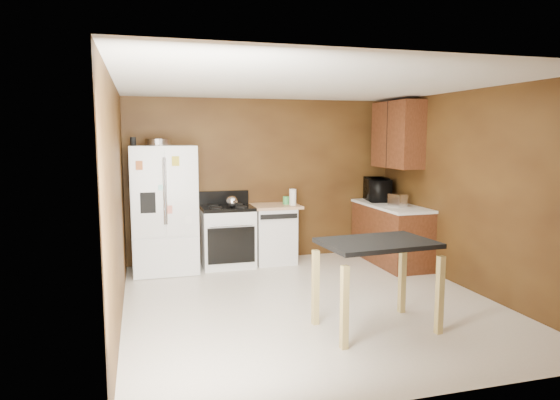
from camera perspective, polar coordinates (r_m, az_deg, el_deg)
name	(u,v)px	position (r m, az deg, el deg)	size (l,w,h in m)	color
floor	(310,303)	(5.95, 3.46, -11.62)	(4.50, 4.50, 0.00)	silver
ceiling	(312,84)	(5.66, 3.66, 13.07)	(4.50, 4.50, 0.00)	white
wall_back	(264,180)	(7.82, -1.89, 2.32)	(4.20, 4.20, 0.00)	#563816
wall_front	(416,233)	(3.65, 15.29, -3.69)	(4.20, 4.20, 0.00)	#563816
wall_left	(117,203)	(5.37, -18.14, -0.34)	(4.50, 4.50, 0.00)	#563816
wall_right	(470,191)	(6.66, 20.87, 0.97)	(4.50, 4.50, 0.00)	#563816
roasting_pan	(158,142)	(7.24, -13.74, 6.44)	(0.37, 0.37, 0.09)	silver
pen_cup	(133,141)	(7.12, -16.45, 6.44)	(0.08, 0.08, 0.12)	black
kettle	(232,202)	(7.29, -5.52, -0.18)	(0.17, 0.17, 0.17)	silver
paper_towel	(293,197)	(7.54, 1.47, 0.33)	(0.11, 0.11, 0.25)	white
green_canister	(286,200)	(7.68, 0.73, -0.03)	(0.11, 0.11, 0.12)	#45B55A
toaster	(398,200)	(7.52, 13.29, -0.04)	(0.16, 0.26, 0.19)	silver
microwave	(377,190)	(8.15, 11.06, 1.09)	(0.60, 0.41, 0.33)	black
refrigerator	(164,209)	(7.26, -13.10, -1.03)	(0.90, 0.80, 1.80)	white
gas_range	(227,235)	(7.49, -6.03, -4.04)	(0.76, 0.68, 1.10)	white
dishwasher	(274,233)	(7.66, -0.74, -3.81)	(0.78, 0.63, 0.89)	white
right_cabinets	(393,204)	(7.80, 12.74, -0.40)	(0.63, 1.58, 2.45)	brown
island	(377,256)	(5.06, 11.03, -6.26)	(1.15, 0.81, 0.91)	black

